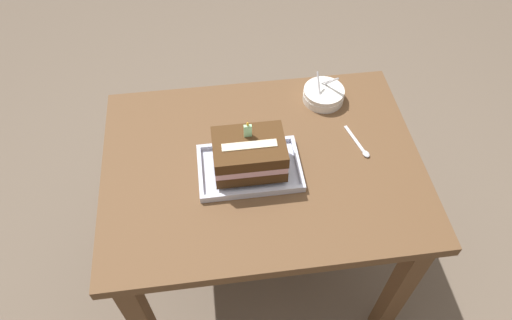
% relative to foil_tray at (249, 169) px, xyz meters
% --- Properties ---
extents(ground_plane, '(8.00, 8.00, 0.00)m').
position_rel_foil_tray_xyz_m(ground_plane, '(0.04, 0.03, -0.75)').
color(ground_plane, '#6B5B4C').
extents(dining_table, '(0.97, 0.72, 0.74)m').
position_rel_foil_tray_xyz_m(dining_table, '(0.04, 0.03, -0.13)').
color(dining_table, brown).
rests_on(dining_table, ground_plane).
extents(foil_tray, '(0.30, 0.20, 0.02)m').
position_rel_foil_tray_xyz_m(foil_tray, '(0.00, 0.00, 0.00)').
color(foil_tray, silver).
rests_on(foil_tray, dining_table).
extents(birthday_cake, '(0.21, 0.15, 0.16)m').
position_rel_foil_tray_xyz_m(birthday_cake, '(0.00, 0.00, 0.07)').
color(birthday_cake, '#482D16').
rests_on(birthday_cake, foil_tray).
extents(bowl_stack, '(0.14, 0.14, 0.11)m').
position_rel_foil_tray_xyz_m(bowl_stack, '(0.29, 0.27, 0.02)').
color(bowl_stack, white).
rests_on(bowl_stack, dining_table).
extents(serving_spoon_near_tray, '(0.05, 0.14, 0.01)m').
position_rel_foil_tray_xyz_m(serving_spoon_near_tray, '(0.36, 0.04, -0.00)').
color(serving_spoon_near_tray, silver).
rests_on(serving_spoon_near_tray, dining_table).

